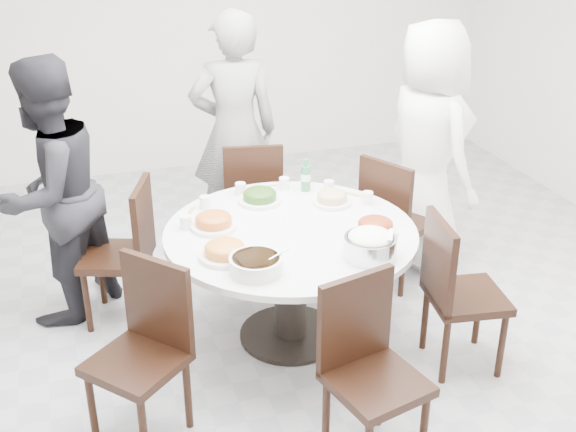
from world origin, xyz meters
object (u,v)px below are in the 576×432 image
object	(u,v)px
diner_left	(51,193)
beverage_bottle	(306,175)
dining_table	(290,285)
chair_nw	(116,253)
chair_s	(377,379)
rice_bowl	(370,247)
diner_middle	(234,132)
chair_ne	(399,219)
chair_n	(252,198)
chair_se	(467,293)
chair_sw	(136,359)
diner_right	(428,147)
soup_bowl	(256,265)

from	to	relation	value
diner_left	beverage_bottle	distance (m)	1.62
dining_table	chair_nw	size ratio (longest dim) A/B	1.58
chair_s	rice_bowl	xyz separation A→B (m)	(0.24, 0.66, 0.34)
diner_middle	chair_ne	bearing A→B (deg)	140.31
chair_n	chair_nw	size ratio (longest dim) A/B	1.00
chair_s	chair_se	size ratio (longest dim) A/B	1.00
chair_s	rice_bowl	size ratio (longest dim) A/B	3.29
chair_ne	chair_nw	distance (m)	1.93
diner_middle	beverage_bottle	bearing A→B (deg)	112.67
chair_se	chair_n	bearing A→B (deg)	34.36
chair_sw	rice_bowl	distance (m)	1.36
chair_n	chair_sw	bearing A→B (deg)	68.65
dining_table	diner_right	world-z (taller)	diner_right
diner_left	rice_bowl	xyz separation A→B (m)	(1.64, -1.19, -0.04)
chair_se	rice_bowl	size ratio (longest dim) A/B	3.29
chair_ne	chair_se	xyz separation A→B (m)	(-0.06, -1.02, 0.00)
dining_table	chair_ne	world-z (taller)	chair_ne
soup_bowl	beverage_bottle	size ratio (longest dim) A/B	1.29
chair_se	chair_sw	bearing A→B (deg)	99.81
chair_n	diner_right	world-z (taller)	diner_right
chair_se	chair_ne	bearing A→B (deg)	4.75
diner_left	chair_nw	bearing A→B (deg)	106.33
chair_se	soup_bowl	size ratio (longest dim) A/B	3.34
chair_s	soup_bowl	xyz separation A→B (m)	(-0.40, 0.70, 0.32)
chair_ne	beverage_bottle	distance (m)	0.78
chair_sw	diner_middle	bearing A→B (deg)	111.90
beverage_bottle	rice_bowl	bearing A→B (deg)	-88.27
chair_n	rice_bowl	world-z (taller)	chair_n
diner_right	soup_bowl	size ratio (longest dim) A/B	6.30
chair_ne	diner_right	xyz separation A→B (m)	(0.30, 0.23, 0.42)
chair_nw	beverage_bottle	distance (m)	1.32
dining_table	soup_bowl	distance (m)	0.67
chair_nw	beverage_bottle	size ratio (longest dim) A/B	4.30
chair_nw	diner_right	size ratio (longest dim) A/B	0.53
soup_bowl	chair_n	bearing A→B (deg)	75.84
diner_middle	chair_se	bearing A→B (deg)	119.09
diner_right	chair_se	bearing A→B (deg)	154.69
chair_sw	diner_left	bearing A→B (deg)	152.45
chair_se	rice_bowl	world-z (taller)	chair_se
chair_nw	diner_middle	bearing A→B (deg)	149.64
beverage_bottle	soup_bowl	bearing A→B (deg)	-122.46
chair_nw	chair_s	size ratio (longest dim) A/B	1.00
chair_n	chair_ne	bearing A→B (deg)	153.32
diner_middle	beverage_bottle	xyz separation A→B (m)	(0.27, -0.85, -0.05)
beverage_bottle	dining_table	bearing A→B (deg)	-117.49
soup_bowl	chair_nw	bearing A→B (deg)	124.39
dining_table	chair_n	bearing A→B (deg)	86.82
rice_bowl	soup_bowl	size ratio (longest dim) A/B	1.01
diner_middle	diner_left	distance (m)	1.48
chair_sw	soup_bowl	xyz separation A→B (m)	(0.68, 0.19, 0.32)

